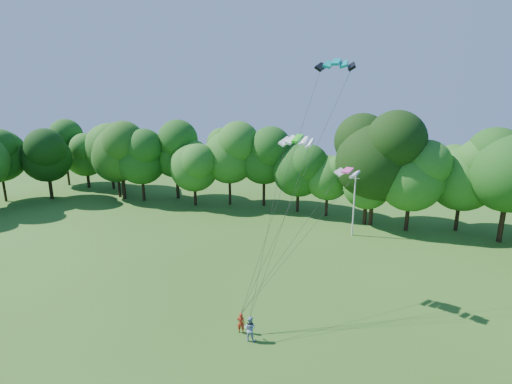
% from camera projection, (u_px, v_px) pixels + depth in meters
% --- Properties ---
extents(utility_pole, '(1.40, 0.48, 7.19)m').
position_uv_depth(utility_pole, '(354.00, 206.00, 46.96)').
color(utility_pole, beige).
rests_on(utility_pole, ground).
extents(kite_flyer_left, '(0.67, 0.54, 1.58)m').
position_uv_depth(kite_flyer_left, '(241.00, 323.00, 28.81)').
color(kite_flyer_left, '#AB2816').
rests_on(kite_flyer_left, ground).
extents(kite_flyer_right, '(0.97, 0.79, 1.86)m').
position_uv_depth(kite_flyer_right, '(250.00, 328.00, 27.88)').
color(kite_flyer_right, '#95ACCF').
rests_on(kite_flyer_right, ground).
extents(kite_teal, '(3.01, 1.49, 0.60)m').
position_uv_depth(kite_teal, '(336.00, 62.00, 30.43)').
color(kite_teal, '#049091').
rests_on(kite_teal, ground).
extents(kite_green, '(2.79, 1.53, 0.60)m').
position_uv_depth(kite_green, '(297.00, 138.00, 31.34)').
color(kite_green, '#29DA20').
rests_on(kite_green, ground).
extents(kite_pink, '(1.97, 1.36, 0.35)m').
position_uv_depth(kite_pink, '(347.00, 170.00, 29.85)').
color(kite_pink, '#FF46A7').
rests_on(kite_pink, ground).
extents(tree_back_west, '(9.12, 9.12, 13.27)m').
position_uv_depth(tree_back_west, '(120.00, 147.00, 61.39)').
color(tree_back_west, '#372616').
rests_on(tree_back_west, ground).
extents(tree_back_center, '(10.67, 10.67, 15.52)m').
position_uv_depth(tree_back_center, '(376.00, 150.00, 48.98)').
color(tree_back_center, black).
rests_on(tree_back_center, ground).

